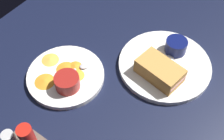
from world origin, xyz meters
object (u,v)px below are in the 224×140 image
sandwich_half_near (160,71)px  spoon_by_gravy_ramekin (81,67)px  plate_sandwich_main (165,65)px  ramekin_light_gravy (67,82)px  plate_chips_companion (66,76)px  spoon_by_dark_ramekin (168,61)px  ramekin_dark_sauce (176,46)px

sandwich_half_near → spoon_by_gravy_ramekin: bearing=28.2°
plate_sandwich_main → ramekin_light_gravy: 29.69cm
spoon_by_gravy_ramekin → ramekin_light_gravy: bearing=99.1°
plate_sandwich_main → plate_chips_companion: bearing=43.1°
plate_sandwich_main → sandwich_half_near: (-0.77, 5.22, 3.20)cm
spoon_by_dark_ramekin → plate_chips_companion: bearing=43.7°
spoon_by_dark_ramekin → spoon_by_gravy_ramekin: (19.94, 16.96, 0.00)cm
plate_sandwich_main → spoon_by_dark_ramekin: spoon_by_dark_ramekin is taller
ramekin_dark_sauce → plate_chips_companion: 34.52cm
ramekin_dark_sauce → spoon_by_gravy_ramekin: (19.55, 22.30, -1.89)cm
spoon_by_dark_ramekin → plate_sandwich_main: bearing=63.2°
ramekin_dark_sauce → spoon_by_dark_ramekin: (-0.39, 5.34, -1.89)cm
ramekin_dark_sauce → plate_chips_companion: size_ratio=0.29×
spoon_by_dark_ramekin → plate_chips_companion: 30.75cm
ramekin_dark_sauce → spoon_by_dark_ramekin: 5.67cm
plate_sandwich_main → spoon_by_dark_ramekin: bearing=-116.8°
spoon_by_dark_ramekin → ramekin_light_gravy: 30.59cm
plate_sandwich_main → spoon_by_gravy_ramekin: spoon_by_gravy_ramekin is taller
plate_sandwich_main → ramekin_light_gravy: bearing=51.6°
spoon_by_dark_ramekin → spoon_by_gravy_ramekin: bearing=40.4°
plate_chips_companion → spoon_by_gravy_ramekin: 4.97cm
plate_chips_companion → spoon_by_dark_ramekin: bearing=-136.3°
spoon_by_gravy_ramekin → plate_sandwich_main: bearing=-140.5°
sandwich_half_near → ramekin_dark_sauce: 11.49cm
sandwich_half_near → plate_chips_companion: 27.30cm
sandwich_half_near → ramekin_light_gravy: size_ratio=2.03×
spoon_by_dark_ramekin → spoon_by_gravy_ramekin: same height
ramekin_dark_sauce → plate_chips_companion: ramekin_dark_sauce is taller
ramekin_dark_sauce → ramekin_light_gravy: ramekin_dark_sauce is taller
spoon_by_dark_ramekin → ramekin_light_gravy: size_ratio=1.42×
plate_sandwich_main → ramekin_dark_sauce: ramekin_dark_sauce is taller
plate_sandwich_main → plate_chips_companion: same height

